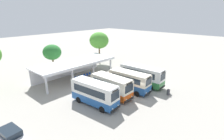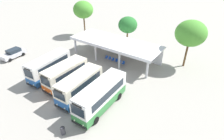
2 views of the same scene
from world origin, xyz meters
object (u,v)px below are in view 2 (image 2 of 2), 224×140
(city_bus_nearest_orange, at_px, (49,66))
(waiting_chair_fifth_seat, at_px, (120,62))
(city_bus_second_in_row, at_px, (66,74))
(city_bus_middle_cream, at_px, (80,85))
(waiting_chair_far_end_seat, at_px, (123,63))
(waiting_chair_second_from_end, at_px, (110,58))
(litter_bin_apron, at_px, (63,131))
(waiting_chair_end_by_column, at_px, (106,57))
(parked_car_flank, at_px, (13,53))
(waiting_chair_middle_seat, at_px, (113,60))
(waiting_chair_fourth_seat, at_px, (116,61))
(city_bus_fourth_amber, at_px, (101,95))

(city_bus_nearest_orange, bearing_deg, waiting_chair_fifth_seat, 54.80)
(city_bus_second_in_row, distance_m, waiting_chair_fifth_seat, 9.87)
(city_bus_middle_cream, bearing_deg, waiting_chair_far_end_seat, 88.50)
(waiting_chair_far_end_seat, bearing_deg, waiting_chair_second_from_end, -179.90)
(city_bus_second_in_row, height_order, litter_bin_apron, city_bus_second_in_row)
(waiting_chair_end_by_column, xyz_separation_m, litter_bin_apron, (6.13, -15.65, -0.07))
(waiting_chair_second_from_end, distance_m, waiting_chair_far_end_seat, 2.87)
(city_bus_nearest_orange, bearing_deg, parked_car_flank, 178.69)
(city_bus_nearest_orange, distance_m, waiting_chair_end_by_column, 10.14)
(waiting_chair_middle_seat, relative_size, waiting_chair_fifth_seat, 1.00)
(city_bus_middle_cream, distance_m, waiting_chair_fourth_seat, 10.27)
(waiting_chair_middle_seat, bearing_deg, city_bus_second_in_row, -100.00)
(city_bus_fourth_amber, bearing_deg, city_bus_second_in_row, 172.84)
(city_bus_middle_cream, xyz_separation_m, waiting_chair_second_from_end, (-2.60, 10.11, -1.27))
(city_bus_middle_cream, bearing_deg, waiting_chair_middle_seat, 100.58)
(city_bus_nearest_orange, xyz_separation_m, city_bus_fourth_amber, (10.57, -0.84, 0.01))
(city_bus_nearest_orange, xyz_separation_m, waiting_chair_end_by_column, (3.72, 9.33, -1.33))
(waiting_chair_fourth_seat, bearing_deg, city_bus_middle_cream, -83.42)
(parked_car_flank, xyz_separation_m, waiting_chair_fifth_seat, (17.40, 9.10, -0.31))
(waiting_chair_fifth_seat, bearing_deg, city_bus_nearest_orange, -125.20)
(parked_car_flank, xyz_separation_m, waiting_chair_middle_seat, (15.96, 9.09, -0.31))
(waiting_chair_second_from_end, height_order, waiting_chair_middle_seat, same)
(city_bus_second_in_row, bearing_deg, waiting_chair_fifth_seat, 71.72)
(city_bus_fourth_amber, bearing_deg, parked_car_flank, 177.09)
(waiting_chair_second_from_end, xyz_separation_m, waiting_chair_fifth_seat, (2.15, -0.01, 0.00))
(parked_car_flank, bearing_deg, waiting_chair_second_from_end, 30.85)
(city_bus_middle_cream, distance_m, waiting_chair_second_from_end, 10.52)
(city_bus_middle_cream, relative_size, city_bus_fourth_amber, 0.88)
(city_bus_nearest_orange, xyz_separation_m, waiting_chair_far_end_seat, (7.31, 9.36, -1.33))
(parked_car_flank, relative_size, litter_bin_apron, 4.96)
(parked_car_flank, distance_m, waiting_chair_second_from_end, 17.76)
(city_bus_nearest_orange, xyz_separation_m, litter_bin_apron, (9.86, -6.32, -1.40))
(parked_car_flank, relative_size, waiting_chair_far_end_seat, 5.19)
(waiting_chair_middle_seat, distance_m, waiting_chair_fifth_seat, 1.43)
(parked_car_flank, height_order, waiting_chair_second_from_end, parked_car_flank)
(waiting_chair_end_by_column, bearing_deg, waiting_chair_fifth_seat, 0.25)
(city_bus_fourth_amber, relative_size, waiting_chair_fourth_seat, 9.44)
(city_bus_middle_cream, xyz_separation_m, waiting_chair_fifth_seat, (-0.45, 10.11, -1.27))
(city_bus_nearest_orange, xyz_separation_m, waiting_chair_middle_seat, (5.16, 9.33, -1.33))
(waiting_chair_fifth_seat, bearing_deg, parked_car_flank, -152.39)
(waiting_chair_second_from_end, xyz_separation_m, waiting_chair_fourth_seat, (1.43, 0.01, 0.00))
(city_bus_nearest_orange, distance_m, waiting_chair_second_from_end, 10.44)
(waiting_chair_fourth_seat, bearing_deg, waiting_chair_far_end_seat, -0.32)
(waiting_chair_far_end_seat, relative_size, litter_bin_apron, 0.96)
(city_bus_middle_cream, relative_size, waiting_chair_end_by_column, 8.31)
(city_bus_second_in_row, bearing_deg, city_bus_middle_cream, -12.90)
(waiting_chair_far_end_seat, bearing_deg, city_bus_fourth_amber, -72.29)
(waiting_chair_second_from_end, bearing_deg, parked_car_flank, -149.15)
(parked_car_flank, distance_m, waiting_chair_fifth_seat, 19.63)
(waiting_chair_second_from_end, bearing_deg, city_bus_nearest_orange, -115.40)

